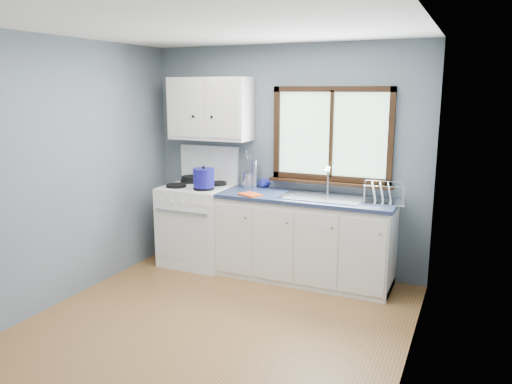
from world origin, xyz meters
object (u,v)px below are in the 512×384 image
at_px(base_cabinets, 305,243).
at_px(stockpot, 204,178).
at_px(sink, 322,203).
at_px(thermos, 254,174).
at_px(gas_range, 198,222).
at_px(utensil_crock, 248,180).
at_px(skillet, 191,178).
at_px(dish_rack, 383,197).

xyz_separation_m(base_cabinets, stockpot, (-1.12, -0.19, 0.66)).
height_order(sink, thermos, thermos).
bearing_deg(gas_range, base_cabinets, 0.82).
distance_m(gas_range, utensil_crock, 0.78).
relative_size(gas_range, utensil_crock, 3.21).
distance_m(base_cabinets, utensil_crock, 0.99).
xyz_separation_m(base_cabinets, skillet, (-1.48, 0.14, 0.57)).
height_order(utensil_crock, thermos, utensil_crock).
relative_size(stockpot, dish_rack, 0.56).
height_order(skillet, dish_rack, dish_rack).
distance_m(sink, stockpot, 1.33).
bearing_deg(thermos, base_cabinets, -15.66).
distance_m(sink, utensil_crock, 0.97).
bearing_deg(sink, gas_range, -179.29).
bearing_deg(sink, base_cabinets, 179.87).
xyz_separation_m(gas_range, utensil_crock, (0.55, 0.21, 0.51)).
bearing_deg(thermos, gas_range, -161.67).
height_order(sink, stockpot, sink).
bearing_deg(utensil_crock, gas_range, -158.81).
xyz_separation_m(sink, utensil_crock, (-0.94, 0.19, 0.15)).
bearing_deg(sink, dish_rack, 2.87).
relative_size(sink, dish_rack, 1.90).
distance_m(skillet, utensil_crock, 0.72).
height_order(base_cabinets, thermos, thermos).
height_order(gas_range, utensil_crock, gas_range).
bearing_deg(stockpot, skillet, 138.06).
xyz_separation_m(base_cabinets, thermos, (-0.68, 0.19, 0.67)).
bearing_deg(gas_range, utensil_crock, 21.19).
xyz_separation_m(stockpot, dish_rack, (1.90, 0.22, -0.09)).
bearing_deg(skillet, base_cabinets, 16.34).
distance_m(gas_range, dish_rack, 2.15).
distance_m(base_cabinets, stockpot, 1.31).
bearing_deg(utensil_crock, skillet, -175.60).
bearing_deg(utensil_crock, base_cabinets, -14.26).
relative_size(gas_range, skillet, 3.85).
bearing_deg(skillet, gas_range, -20.24).
xyz_separation_m(base_cabinets, utensil_crock, (-0.76, 0.19, 0.60)).
bearing_deg(thermos, stockpot, -139.28).
relative_size(stockpot, utensil_crock, 0.58).
height_order(thermos, dish_rack, thermos).
distance_m(stockpot, thermos, 0.58).
height_order(gas_range, thermos, gas_range).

